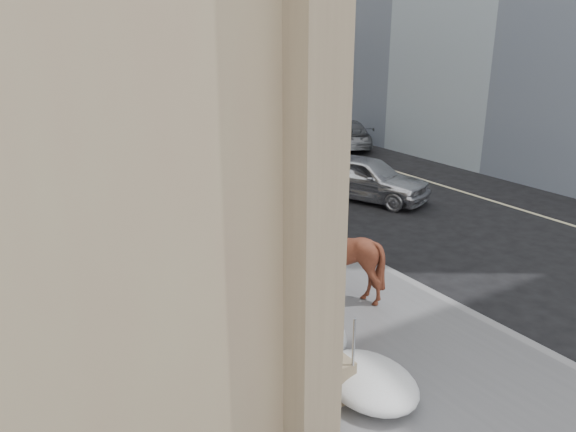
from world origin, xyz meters
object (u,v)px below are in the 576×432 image
object	(u,v)px
mounted_horse_left	(266,243)
car_silver	(365,177)
pedestrian	(280,241)
car_grey	(345,133)
mounted_horse_right	(335,252)

from	to	relation	value
mounted_horse_left	car_silver	size ratio (longest dim) A/B	0.53
mounted_horse_left	car_silver	bearing A→B (deg)	-157.52
pedestrian	car_grey	size ratio (longest dim) A/B	0.34
car_silver	mounted_horse_left	bearing A→B (deg)	-170.59
pedestrian	car_grey	distance (m)	17.36
mounted_horse_right	pedestrian	distance (m)	2.00
mounted_horse_right	pedestrian	xyz separation A→B (m)	(-0.38, 1.94, -0.29)
mounted_horse_left	car_grey	distance (m)	18.07
car_silver	pedestrian	bearing A→B (deg)	-170.29
car_grey	mounted_horse_right	bearing A→B (deg)	75.41
mounted_horse_left	mounted_horse_right	world-z (taller)	mounted_horse_right
mounted_horse_right	car_silver	xyz separation A→B (m)	(6.10, 6.21, -0.43)
pedestrian	car_silver	distance (m)	7.76
mounted_horse_right	car_grey	world-z (taller)	mounted_horse_right
mounted_horse_right	pedestrian	size ratio (longest dim) A/B	1.57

